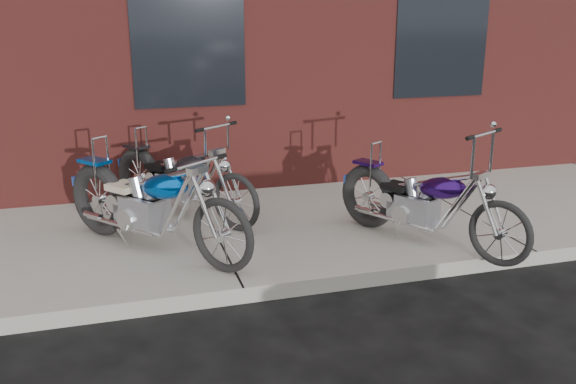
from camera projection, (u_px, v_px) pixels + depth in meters
name	position (u px, v px, depth m)	size (l,w,h in m)	color
ground	(244.00, 304.00, 5.33)	(120.00, 120.00, 0.00)	black
sidewalk	(215.00, 237.00, 6.69)	(22.00, 3.00, 0.15)	#A39F91
chopper_purple	(424.00, 206.00, 6.22)	(1.16, 2.00, 1.25)	black
chopper_blue	(151.00, 208.00, 6.02)	(1.64, 1.99, 1.07)	black
chopper_third	(181.00, 182.00, 7.07)	(1.45, 1.86, 1.14)	black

